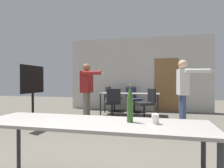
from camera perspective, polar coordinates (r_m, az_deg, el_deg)
name	(u,v)px	position (r m, az deg, el deg)	size (l,w,h in m)	color
back_wall	(139,74)	(8.07, 7.61, 2.75)	(5.63, 0.12, 2.91)	beige
conference_table_near	(92,128)	(2.08, -5.73, -12.30)	(2.34, 0.72, 0.75)	gray
conference_table_far	(129,95)	(6.99, 5.01, -3.19)	(2.07, 0.67, 0.75)	gray
tv_screen	(33,91)	(5.44, -21.73, -1.79)	(0.44, 0.90, 1.56)	black
person_left_plaid	(87,86)	(6.10, -7.13, -0.58)	(0.78, 0.69, 1.70)	slate
person_far_watching	(183,87)	(5.28, 19.71, -0.70)	(0.82, 0.60, 1.70)	#3D4C75
office_chair_far_right	(146,105)	(6.30, 9.80, -5.85)	(0.68, 0.65, 0.93)	black
office_chair_far_left	(113,100)	(7.77, 0.19, -4.46)	(0.59, 0.53, 0.96)	black
office_chair_side_rolled	(133,100)	(7.68, 6.09, -4.63)	(0.67, 0.68, 0.94)	black
office_chair_near_pushed	(112,104)	(6.42, 0.14, -5.74)	(0.62, 0.66, 0.93)	black
beer_bottle	(130,104)	(2.02, 5.17, -5.77)	(0.06, 0.06, 0.38)	#2D511E
drink_cup	(155,119)	(1.98, 12.26, -9.72)	(0.07, 0.07, 0.10)	silver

